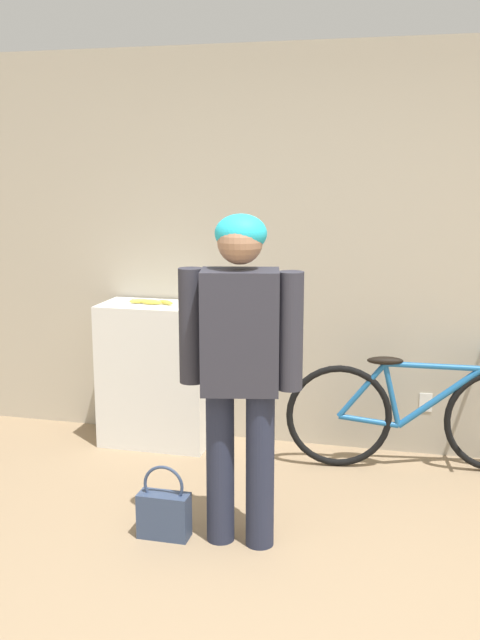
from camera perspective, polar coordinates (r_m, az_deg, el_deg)
name	(u,v)px	position (r m, az deg, el deg)	size (l,w,h in m)	color
wall_back	(345,253)	(4.86, 8.00, 5.10)	(8.00, 0.07, 2.60)	#B7AD99
side_shelf	(157,374)	(5.05, -6.38, -4.12)	(0.72, 0.40, 0.96)	white
person	(240,353)	(3.55, 0.01, -2.51)	(0.60, 0.31, 1.63)	#23283D
bicycle	(418,415)	(4.74, 13.39, -7.03)	(1.60, 0.46, 0.72)	black
banana	(151,302)	(4.93, -6.77, 1.39)	(0.31, 0.08, 0.03)	#EAD64C
handbag	(164,513)	(3.91, -5.81, -14.40)	(0.26, 0.11, 0.38)	#334260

